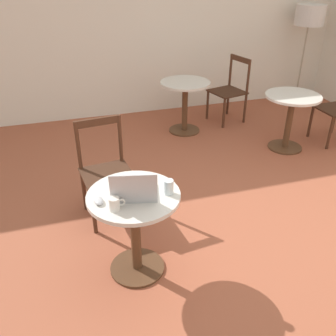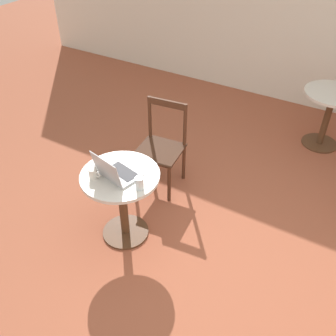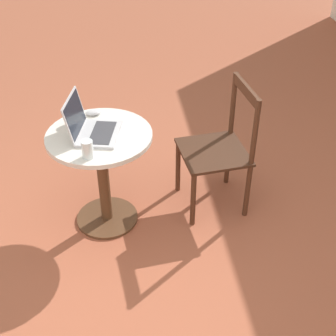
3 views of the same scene
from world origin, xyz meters
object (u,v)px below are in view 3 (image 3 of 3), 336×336
Objects in this scene: drinking_glass at (88,149)px; mug at (75,117)px; mouse at (93,113)px; chair_near_back at (220,150)px; cafe_table_near at (102,160)px; laptop at (91,128)px.

mug is at bearing -168.19° from drinking_glass.
chair_near_back is at bearing 79.66° from mouse.
drinking_glass is at bearing -68.89° from chair_near_back.
chair_near_back is 0.89m from mouse.
drinking_glass reaches higher than mug.
cafe_table_near is 0.33m from mouse.
chair_near_back is (-0.09, 0.80, -0.05)m from cafe_table_near.
chair_near_back is at bearing 111.11° from drinking_glass.
mug is 0.40m from drinking_glass.
drinking_glass is at bearing -3.33° from mouse.
chair_near_back is at bearing 86.38° from mug.
drinking_glass reaches higher than mouse.
chair_near_back is 0.98m from drinking_glass.
drinking_glass is (0.24, -0.06, 0.25)m from cafe_table_near.
mug is at bearing -93.62° from chair_near_back.
laptop reaches higher than drinking_glass.
cafe_table_near is at bearing 165.59° from drinking_glass.
cafe_table_near is at bearing -83.38° from chair_near_back.
chair_near_back reaches higher than cafe_table_near.
mug is (-0.15, -0.14, 0.24)m from cafe_table_near.
chair_near_back is 2.51× the size of laptop.
mouse is 0.91× the size of mug.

